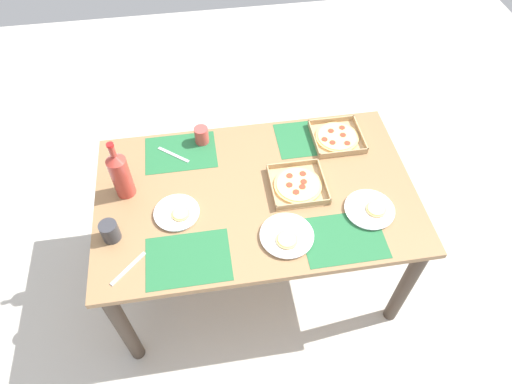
% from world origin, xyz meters
% --- Properties ---
extents(ground_plane, '(6.00, 6.00, 0.00)m').
position_xyz_m(ground_plane, '(0.00, 0.00, 0.00)').
color(ground_plane, beige).
extents(dining_table, '(1.51, 0.93, 0.74)m').
position_xyz_m(dining_table, '(0.00, 0.00, 0.63)').
color(dining_table, '#3F3328').
rests_on(dining_table, ground_plane).
extents(placemat_near_left, '(0.36, 0.26, 0.00)m').
position_xyz_m(placemat_near_left, '(-0.34, -0.32, 0.74)').
color(placemat_near_left, '#236638').
rests_on(placemat_near_left, dining_table).
extents(placemat_near_right, '(0.36, 0.26, 0.00)m').
position_xyz_m(placemat_near_right, '(0.34, -0.32, 0.74)').
color(placemat_near_right, '#236638').
rests_on(placemat_near_right, dining_table).
extents(placemat_far_left, '(0.36, 0.26, 0.00)m').
position_xyz_m(placemat_far_left, '(-0.34, 0.32, 0.74)').
color(placemat_far_left, '#236638').
rests_on(placemat_far_left, dining_table).
extents(placemat_far_right, '(0.36, 0.26, 0.00)m').
position_xyz_m(placemat_far_right, '(0.34, 0.32, 0.74)').
color(placemat_far_right, '#236638').
rests_on(placemat_far_right, dining_table).
extents(pizza_box_edge_far, '(0.25, 0.25, 0.04)m').
position_xyz_m(pizza_box_edge_far, '(0.47, 0.29, 0.75)').
color(pizza_box_edge_far, tan).
rests_on(pizza_box_edge_far, dining_table).
extents(pizza_box_corner_left, '(0.26, 0.26, 0.04)m').
position_xyz_m(pizza_box_corner_left, '(0.20, 0.00, 0.75)').
color(pizza_box_corner_left, tan).
rests_on(pizza_box_corner_left, dining_table).
extents(plate_near_right, '(0.23, 0.23, 0.03)m').
position_xyz_m(plate_near_right, '(0.50, -0.19, 0.75)').
color(plate_near_right, white).
rests_on(plate_near_right, dining_table).
extents(plate_far_left, '(0.24, 0.24, 0.03)m').
position_xyz_m(plate_far_left, '(0.09, -0.27, 0.75)').
color(plate_far_left, white).
rests_on(plate_far_left, dining_table).
extents(plate_middle, '(0.21, 0.21, 0.03)m').
position_xyz_m(plate_middle, '(-0.38, -0.07, 0.75)').
color(plate_middle, white).
rests_on(plate_middle, dining_table).
extents(soda_bottle, '(0.09, 0.09, 0.32)m').
position_xyz_m(soda_bottle, '(-0.61, 0.09, 0.87)').
color(soda_bottle, '#B2382D').
rests_on(soda_bottle, dining_table).
extents(cup_clear_right, '(0.08, 0.08, 0.09)m').
position_xyz_m(cup_clear_right, '(-0.66, -0.15, 0.79)').
color(cup_clear_right, '#333338').
rests_on(cup_clear_right, dining_table).
extents(cup_red, '(0.07, 0.07, 0.09)m').
position_xyz_m(cup_red, '(-0.23, 0.38, 0.78)').
color(cup_red, '#BF4742').
rests_on(cup_red, dining_table).
extents(fork_by_far_right, '(0.15, 0.14, 0.00)m').
position_xyz_m(fork_by_far_right, '(-0.59, -0.32, 0.74)').
color(fork_by_far_right, '#B7B7BC').
rests_on(fork_by_far_right, dining_table).
extents(fork_by_near_right, '(0.16, 0.13, 0.00)m').
position_xyz_m(fork_by_near_right, '(-0.38, 0.30, 0.74)').
color(fork_by_near_right, '#B7B7BC').
rests_on(fork_by_near_right, dining_table).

